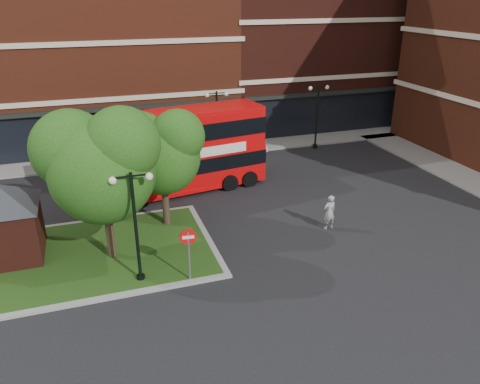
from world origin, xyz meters
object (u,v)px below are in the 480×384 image
object	(u,v)px
bus	(171,147)
car_white	(240,147)
car_silver	(147,156)
woman	(329,212)

from	to	relation	value
bus	car_white	bearing A→B (deg)	32.61
bus	car_white	size ratio (longest dim) A/B	2.92
bus	car_silver	world-z (taller)	bus
car_silver	car_white	bearing A→B (deg)	-89.73
woman	car_white	bearing A→B (deg)	-92.30
car_silver	car_white	world-z (taller)	car_silver
woman	car_silver	world-z (taller)	woman
bus	woman	xyz separation A→B (m)	(6.77, -7.34, -1.95)
car_silver	car_white	xyz separation A→B (m)	(6.99, 0.27, -0.06)
bus	woman	distance (m)	10.17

